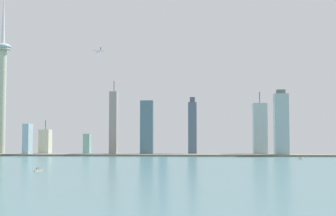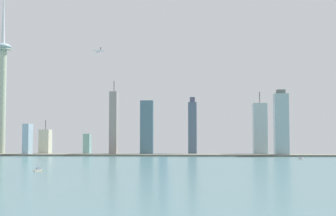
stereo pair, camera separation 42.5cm
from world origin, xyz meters
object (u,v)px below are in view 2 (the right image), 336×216
skyscraper_1 (260,129)px  skyscraper_4 (87,144)px  skyscraper_6 (114,123)px  skyscraper_9 (192,128)px  skyscraper_8 (147,128)px  airplane (99,51)px  skyscraper_3 (281,124)px  skyscraper_0 (28,140)px  channel_buoy_0 (26,160)px  skyscraper_2 (45,142)px  boat_1 (301,158)px  observation_tower (2,80)px  boat_0 (38,170)px  skyscraper_11 (163,113)px

skyscraper_1 → skyscraper_4: bearing=178.8°
skyscraper_6 → skyscraper_9: 156.22m
skyscraper_8 → airplane: size_ratio=4.67×
skyscraper_3 → airplane: 366.16m
skyscraper_8 → skyscraper_0: bearing=-173.8°
skyscraper_1 → channel_buoy_0: skyscraper_1 is taller
skyscraper_2 → boat_1: (469.50, -163.99, -24.04)m
observation_tower → skyscraper_4: size_ratio=8.18×
skyscraper_3 → skyscraper_0: bearing=180.0°
boat_0 → boat_1: 451.38m
skyscraper_3 → channel_buoy_0: skyscraper_3 is taller
skyscraper_0 → skyscraper_3: size_ratio=0.49×
skyscraper_3 → airplane: airplane is taller
channel_buoy_0 → skyscraper_6: bearing=70.6°
skyscraper_4 → channel_buoy_0: 270.13m
skyscraper_2 → skyscraper_9: skyscraper_9 is taller
skyscraper_8 → boat_0: size_ratio=13.03×
boat_1 → channel_buoy_0: size_ratio=6.02×
skyscraper_9 → observation_tower: bearing=-175.3°
skyscraper_9 → skyscraper_11: size_ratio=0.65×
skyscraper_8 → boat_0: (-57.68, -464.82, -51.58)m
skyscraper_0 → skyscraper_9: skyscraper_9 is taller
skyscraper_0 → skyscraper_4: (104.38, 50.29, -9.35)m
skyscraper_11 → boat_0: bearing=-98.6°
skyscraper_6 → boat_0: 469.42m
skyscraper_2 → skyscraper_9: 294.84m
skyscraper_11 → skyscraper_9: bearing=-41.7°
skyscraper_0 → skyscraper_4: bearing=25.7°
observation_tower → skyscraper_3: (543.77, -26.78, -90.30)m
observation_tower → skyscraper_11: observation_tower is taller
observation_tower → skyscraper_11: (315.92, 86.94, -62.92)m
skyscraper_2 → skyscraper_9: bearing=3.5°
skyscraper_6 → skyscraper_9: (152.64, 32.36, -7.70)m
skyscraper_2 → airplane: size_ratio=3.03×
skyscraper_0 → boat_0: 472.49m
skyscraper_2 → skyscraper_4: 83.11m
skyscraper_3 → skyscraper_8: bearing=174.4°
skyscraper_2 → skyscraper_8: skyscraper_8 is taller
skyscraper_9 → boat_1: skyscraper_9 is taller
skyscraper_0 → boat_0: (169.23, -440.20, -28.84)m
skyscraper_8 → boat_0: skyscraper_8 is taller
skyscraper_3 → skyscraper_4: 381.31m
skyscraper_11 → channel_buoy_0: skyscraper_11 is taller
airplane → skyscraper_4: bearing=-6.3°
skyscraper_0 → observation_tower: bearing=157.4°
skyscraper_9 → boat_1: bearing=-45.8°
skyscraper_0 → airplane: size_ratio=2.67×
skyscraper_3 → channel_buoy_0: 462.22m
skyscraper_8 → airplane: (-85.57, -47.44, 142.68)m
skyscraper_1 → airplane: (-304.93, -66.14, 145.20)m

